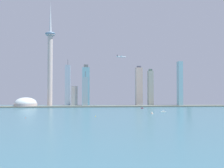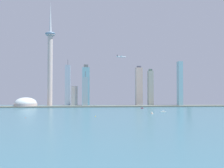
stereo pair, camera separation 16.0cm
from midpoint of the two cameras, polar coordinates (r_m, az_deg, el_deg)
ground_plane at (r=473.53m, az=5.88°, el=-8.03°), size 6000.00×6000.00×0.00m
waterfront_pier at (r=885.04m, az=0.76°, el=-4.94°), size 782.61×55.57×3.91m
observation_tower at (r=925.58m, az=-13.54°, el=5.43°), size 35.25×35.25×369.03m
stadium_dome at (r=917.20m, az=-18.58°, el=-4.15°), size 76.03×76.03×38.46m
skyscraper_0 at (r=902.91m, az=-5.94°, el=-1.73°), size 18.47×20.26×122.59m
skyscraper_1 at (r=940.38m, az=14.80°, el=0.02°), size 15.11×23.29×158.64m
skyscraper_2 at (r=950.94m, az=8.53°, el=-0.89°), size 18.64×20.12×134.54m
skyscraper_3 at (r=978.94m, az=-5.78°, el=-0.41°), size 27.46×25.90×154.27m
skyscraper_4 at (r=989.14m, az=5.99°, el=-0.48°), size 24.48×26.00×149.97m
skyscraper_5 at (r=937.68m, az=-9.77°, el=-0.36°), size 18.52×23.93×167.71m
skyscraper_6 at (r=1063.26m, az=16.67°, el=-1.98°), size 12.85×14.12×90.71m
skyscraper_7 at (r=987.68m, az=-8.30°, el=-2.59°), size 21.84×22.98×72.59m
boat_0 at (r=807.42m, az=6.68°, el=-5.30°), size 9.24×4.94×3.57m
boat_1 at (r=665.88m, az=11.27°, el=-6.04°), size 13.90×7.25×8.00m
boat_2 at (r=613.45m, az=8.84°, el=-6.43°), size 7.40×9.79×7.80m
channel_buoy_0 at (r=539.46m, az=-18.61°, el=-7.07°), size 1.01×1.01×1.82m
channel_buoy_1 at (r=542.91m, az=-3.69°, el=-7.10°), size 1.90×1.90×2.32m
airplane at (r=865.39m, az=2.04°, el=6.07°), size 31.88×34.04×8.27m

